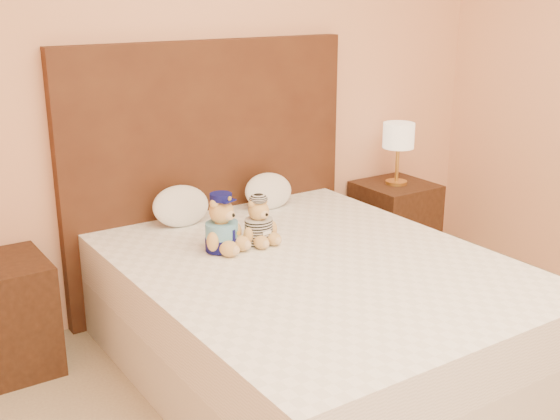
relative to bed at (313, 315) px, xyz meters
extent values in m
cube|color=#F0AB83|center=(0.00, 1.05, 1.07)|extent=(4.00, 0.04, 2.70)
cube|color=white|center=(0.00, 0.00, -0.13)|extent=(1.60, 2.00, 0.30)
cube|color=white|center=(0.00, 0.00, 0.15)|extent=(1.60, 2.00, 0.25)
cube|color=#492715|center=(0.00, 1.01, 0.47)|extent=(1.75, 0.08, 1.50)
cube|color=#3C2213|center=(-1.25, 0.80, 0.00)|extent=(0.45, 0.45, 0.55)
cube|color=#3C2213|center=(1.25, 0.80, 0.00)|extent=(0.45, 0.45, 0.55)
cylinder|color=gold|center=(1.25, 0.80, 0.28)|extent=(0.14, 0.14, 0.02)
cylinder|color=gold|center=(1.25, 0.80, 0.41)|extent=(0.02, 0.02, 0.26)
cylinder|color=beige|center=(1.25, 0.80, 0.59)|extent=(0.20, 0.20, 0.16)
ellipsoid|color=white|center=(-0.28, 0.83, 0.39)|extent=(0.32, 0.21, 0.23)
ellipsoid|color=white|center=(0.28, 0.83, 0.38)|extent=(0.31, 0.20, 0.22)
camera|label=1|loc=(-1.82, -2.44, 1.49)|focal=45.00mm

